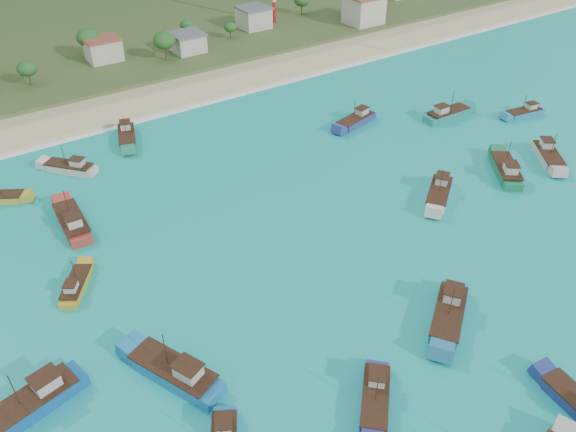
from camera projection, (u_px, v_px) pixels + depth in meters
ground at (363, 294)px, 78.55m from camera, size 600.00×600.00×0.00m
beach at (144, 100)px, 131.65m from camera, size 400.00×18.00×1.20m
land at (67, 32)px, 172.64m from camera, size 400.00×110.00×2.40m
surf_line at (161, 115)px, 125.26m from camera, size 400.00×2.50×0.08m
village at (149, 43)px, 149.72m from camera, size 214.84×31.48×7.80m
vegetation at (62, 58)px, 139.63m from camera, size 272.60×26.22×8.35m
boat_1 at (73, 223)px, 90.77m from camera, size 4.04×12.01×7.01m
boat_7 at (356, 121)px, 121.10m from camera, size 11.09×5.52×6.29m
boat_8 at (175, 373)px, 66.35m from camera, size 8.37×12.89×7.36m
boat_9 at (70, 168)px, 105.12m from camera, size 8.77×9.51×5.91m
boat_10 at (448, 315)px, 74.07m from camera, size 11.89×9.76×7.10m
boat_11 at (548, 156)px, 108.55m from camera, size 9.39×10.75×6.55m
boat_13 at (76, 286)px, 79.16m from camera, size 6.66×8.28×4.91m
boat_15 at (447, 115)px, 123.50m from camera, size 11.44×3.69×6.70m
boat_17 at (375, 398)px, 63.76m from camera, size 8.97×9.05×5.81m
boat_21 at (524, 113)px, 124.60m from camera, size 9.55×4.24×5.45m
boat_22 at (127, 137)px, 115.12m from camera, size 6.43×11.17×6.33m
boat_24 at (439, 193)px, 97.92m from camera, size 10.94×9.12×6.56m
boat_25 at (31, 405)px, 62.78m from camera, size 12.82×6.40×7.27m
boat_26 at (506, 170)px, 104.08m from camera, size 9.94×11.41×6.94m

